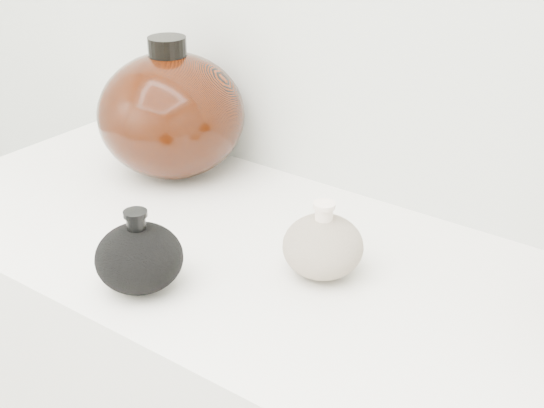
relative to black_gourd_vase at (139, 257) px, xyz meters
The scene contains 3 objects.
black_gourd_vase is the anchor object (origin of this frame).
cream_gourd_vase 0.24m from the black_gourd_vase, 44.56° to the left, with size 0.12×0.12×0.11m.
left_round_pot 0.37m from the black_gourd_vase, 126.34° to the left, with size 0.28×0.28×0.24m.
Camera 1 is at (0.56, 0.22, 1.44)m, focal length 50.00 mm.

